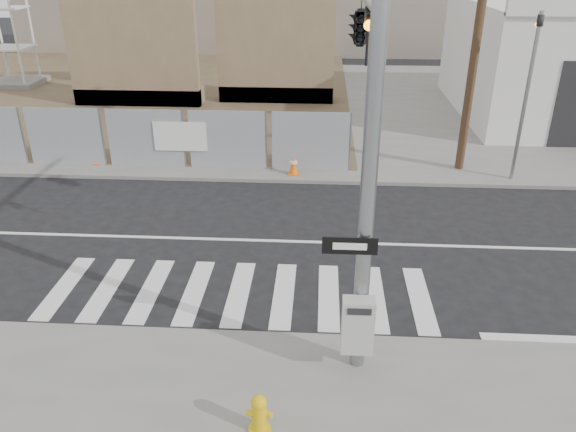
# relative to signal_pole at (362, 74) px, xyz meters

# --- Properties ---
(ground) EXTENTS (100.00, 100.00, 0.00)m
(ground) POSITION_rel_signal_pole_xyz_m (-2.49, 2.05, -4.78)
(ground) COLOR black
(ground) RESTS_ON ground
(sidewalk_far) EXTENTS (50.00, 20.00, 0.12)m
(sidewalk_far) POSITION_rel_signal_pole_xyz_m (-2.49, 16.05, -4.72)
(sidewalk_far) COLOR slate
(sidewalk_far) RESTS_ON ground
(signal_pole) EXTENTS (0.96, 5.87, 7.00)m
(signal_pole) POSITION_rel_signal_pole_xyz_m (0.00, 0.00, 0.00)
(signal_pole) COLOR gray
(signal_pole) RESTS_ON sidewalk_near
(far_signal_pole) EXTENTS (0.16, 0.20, 5.60)m
(far_signal_pole) POSITION_rel_signal_pole_xyz_m (5.51, 6.65, -1.30)
(far_signal_pole) COLOR gray
(far_signal_pole) RESTS_ON sidewalk_far
(concrete_wall_left) EXTENTS (6.00, 1.30, 8.00)m
(concrete_wall_left) POSITION_rel_signal_pole_xyz_m (-9.49, 15.13, -1.40)
(concrete_wall_left) COLOR brown
(concrete_wall_left) RESTS_ON sidewalk_far
(concrete_wall_right) EXTENTS (5.50, 1.30, 8.00)m
(concrete_wall_right) POSITION_rel_signal_pole_xyz_m (-2.99, 16.13, -1.40)
(concrete_wall_right) COLOR brown
(concrete_wall_right) RESTS_ON sidewalk_far
(utility_pole_right) EXTENTS (1.60, 0.28, 10.00)m
(utility_pole_right) POSITION_rel_signal_pole_xyz_m (4.01, 7.55, 0.42)
(utility_pole_right) COLOR #493222
(utility_pole_right) RESTS_ON sidewalk_far
(fire_hydrant) EXTENTS (0.46, 0.46, 0.67)m
(fire_hydrant) POSITION_rel_signal_pole_xyz_m (-1.60, -4.44, -4.33)
(fire_hydrant) COLOR #DEB30C
(fire_hydrant) RESTS_ON sidewalk_near
(traffic_cone_c) EXTENTS (0.45, 0.45, 0.73)m
(traffic_cone_c) POSITION_rel_signal_pole_xyz_m (-8.59, 7.20, -4.30)
(traffic_cone_c) COLOR #FF510D
(traffic_cone_c) RESTS_ON sidewalk_far
(traffic_cone_d) EXTENTS (0.35, 0.35, 0.66)m
(traffic_cone_d) POSITION_rel_signal_pole_xyz_m (-1.64, 6.57, -4.34)
(traffic_cone_d) COLOR orange
(traffic_cone_d) RESTS_ON sidewalk_far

